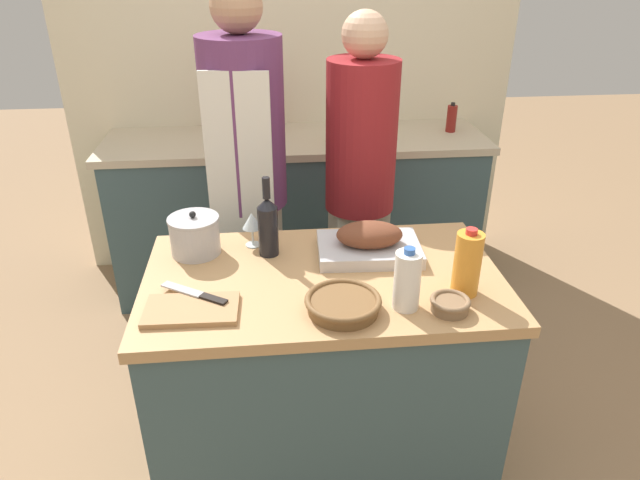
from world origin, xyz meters
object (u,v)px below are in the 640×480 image
object	(u,v)px
mixing_bowl	(450,304)
knife_chef	(196,294)
wine_glass_left	(252,222)
person_cook_guest	(360,181)
juice_jug	(467,264)
person_cook_aproned	(247,174)
wine_bottle_green	(268,225)
stand_mixer	(246,109)
condiment_bottle_tall	(338,129)
condiment_bottle_short	(452,118)
stock_pot	(195,235)
milk_jug	(407,280)
wicker_basket	(343,304)
roasting_pan	(369,243)
cutting_board	(192,310)

from	to	relation	value
mixing_bowl	knife_chef	xyz separation A→B (m)	(-0.77, 0.14, -0.00)
wine_glass_left	person_cook_guest	bearing A→B (deg)	46.51
juice_jug	person_cook_aproned	xyz separation A→B (m)	(-0.70, 0.88, -0.01)
wine_bottle_green	person_cook_aproned	world-z (taller)	person_cook_aproned
stand_mixer	person_cook_aproned	size ratio (longest dim) A/B	0.20
mixing_bowl	knife_chef	distance (m)	0.79
condiment_bottle_tall	person_cook_aproned	size ratio (longest dim) A/B	0.10
condiment_bottle_short	juice_jug	bearing A→B (deg)	-105.69
wine_glass_left	stock_pot	bearing A→B (deg)	-170.03
milk_jug	condiment_bottle_tall	bearing A→B (deg)	90.63
mixing_bowl	stand_mixer	world-z (taller)	stand_mixer
wicker_basket	knife_chef	size ratio (longest dim) A/B	1.07
roasting_pan	condiment_bottle_tall	world-z (taller)	condiment_bottle_tall
cutting_board	wine_bottle_green	world-z (taller)	wine_bottle_green
stock_pot	milk_jug	xyz separation A→B (m)	(0.67, -0.42, 0.03)
roasting_pan	stock_pot	xyz separation A→B (m)	(-0.62, 0.08, 0.02)
cutting_board	condiment_bottle_short	world-z (taller)	condiment_bottle_short
cutting_board	wine_bottle_green	xyz separation A→B (m)	(0.24, 0.35, 0.11)
wine_glass_left	knife_chef	distance (m)	0.40
roasting_pan	condiment_bottle_short	world-z (taller)	condiment_bottle_short
roasting_pan	person_cook_guest	world-z (taller)	person_cook_guest
milk_jug	person_cook_guest	size ratio (longest dim) A/B	0.12
wine_glass_left	condiment_bottle_short	bearing A→B (deg)	47.55
person_cook_aproned	person_cook_guest	distance (m)	0.51
roasting_pan	stand_mixer	xyz separation A→B (m)	(-0.45, 1.42, 0.13)
stock_pot	juice_jug	size ratio (longest dim) A/B	0.80
person_cook_guest	milk_jug	bearing A→B (deg)	-98.62
stock_pot	person_cook_guest	distance (m)	0.88
roasting_pan	juice_jug	size ratio (longest dim) A/B	1.64
person_cook_aproned	juice_jug	bearing A→B (deg)	-43.78
knife_chef	condiment_bottle_short	distance (m)	2.06
roasting_pan	cutting_board	distance (m)	0.67
roasting_pan	person_cook_guest	bearing A→B (deg)	83.66
cutting_board	wine_bottle_green	size ratio (longest dim) A/B	0.98
cutting_board	milk_jug	world-z (taller)	milk_jug
knife_chef	stand_mixer	world-z (taller)	stand_mixer
juice_jug	condiment_bottle_short	bearing A→B (deg)	74.31
stand_mixer	roasting_pan	bearing A→B (deg)	-72.37
wicker_basket	cutting_board	distance (m)	0.46
person_cook_aproned	knife_chef	bearing A→B (deg)	-92.57
wine_bottle_green	mixing_bowl	bearing A→B (deg)	-37.78
cutting_board	person_cook_aproned	world-z (taller)	person_cook_aproned
cutting_board	condiment_bottle_tall	size ratio (longest dim) A/B	1.56
mixing_bowl	wine_bottle_green	bearing A→B (deg)	142.22
condiment_bottle_short	person_cook_aproned	xyz separation A→B (m)	(-1.16, -0.75, -0.01)
person_cook_aproned	condiment_bottle_short	bearing A→B (deg)	40.69
roasting_pan	stand_mixer	bearing A→B (deg)	107.63
wine_glass_left	knife_chef	bearing A→B (deg)	-116.72
wicker_basket	wine_bottle_green	distance (m)	0.45
cutting_board	roasting_pan	bearing A→B (deg)	26.92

